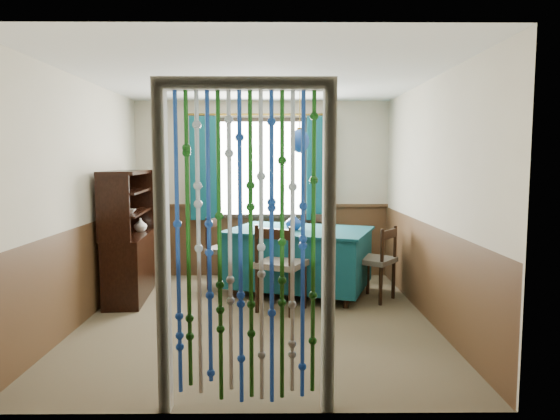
{
  "coord_description": "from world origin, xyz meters",
  "views": [
    {
      "loc": [
        0.2,
        -5.14,
        1.66
      ],
      "look_at": [
        0.24,
        0.64,
        1.09
      ],
      "focal_mm": 32.0,
      "sensor_mm": 36.0,
      "label": 1
    }
  ],
  "objects_px": {
    "vase_table": "(294,222)",
    "bowl_shelf": "(128,211)",
    "sideboard": "(129,253)",
    "vase_sideboard": "(140,224)",
    "dining_table": "(299,257)",
    "chair_far": "(312,245)",
    "pendant_lamp": "(300,141)",
    "chair_right": "(377,261)",
    "chair_near": "(280,265)",
    "chair_left": "(225,250)"
  },
  "relations": [
    {
      "from": "chair_left",
      "to": "chair_far",
      "type": "bearing_deg",
      "value": 126.89
    },
    {
      "from": "chair_far",
      "to": "bowl_shelf",
      "type": "relative_size",
      "value": 4.44
    },
    {
      "from": "sideboard",
      "to": "pendant_lamp",
      "type": "xyz_separation_m",
      "value": [
        2.06,
        0.2,
        1.35
      ]
    },
    {
      "from": "vase_table",
      "to": "vase_sideboard",
      "type": "distance_m",
      "value": 1.94
    },
    {
      "from": "dining_table",
      "to": "chair_far",
      "type": "bearing_deg",
      "value": 92.68
    },
    {
      "from": "chair_left",
      "to": "bowl_shelf",
      "type": "xyz_separation_m",
      "value": [
        -1.04,
        -0.72,
        0.59
      ]
    },
    {
      "from": "sideboard",
      "to": "bowl_shelf",
      "type": "distance_m",
      "value": 0.57
    },
    {
      "from": "vase_table",
      "to": "vase_sideboard",
      "type": "xyz_separation_m",
      "value": [
        -1.93,
        0.19,
        -0.04
      ]
    },
    {
      "from": "vase_sideboard",
      "to": "bowl_shelf",
      "type": "bearing_deg",
      "value": -90.0
    },
    {
      "from": "chair_near",
      "to": "bowl_shelf",
      "type": "distance_m",
      "value": 1.88
    },
    {
      "from": "sideboard",
      "to": "pendant_lamp",
      "type": "distance_m",
      "value": 2.47
    },
    {
      "from": "chair_far",
      "to": "sideboard",
      "type": "relative_size",
      "value": 0.61
    },
    {
      "from": "chair_far",
      "to": "vase_table",
      "type": "bearing_deg",
      "value": 105.58
    },
    {
      "from": "pendant_lamp",
      "to": "vase_table",
      "type": "xyz_separation_m",
      "value": [
        -0.07,
        -0.07,
        -0.99
      ]
    },
    {
      "from": "vase_table",
      "to": "bowl_shelf",
      "type": "relative_size",
      "value": 0.89
    },
    {
      "from": "vase_sideboard",
      "to": "chair_near",
      "type": "bearing_deg",
      "value": -26.28
    },
    {
      "from": "dining_table",
      "to": "chair_far",
      "type": "height_order",
      "value": "chair_far"
    },
    {
      "from": "dining_table",
      "to": "pendant_lamp",
      "type": "bearing_deg",
      "value": 154.58
    },
    {
      "from": "chair_far",
      "to": "chair_right",
      "type": "height_order",
      "value": "chair_far"
    },
    {
      "from": "chair_far",
      "to": "chair_right",
      "type": "xyz_separation_m",
      "value": [
        0.7,
        -0.99,
        -0.03
      ]
    },
    {
      "from": "chair_right",
      "to": "vase_table",
      "type": "xyz_separation_m",
      "value": [
        -0.98,
        0.23,
        0.44
      ]
    },
    {
      "from": "chair_right",
      "to": "chair_near",
      "type": "bearing_deg",
      "value": 147.97
    },
    {
      "from": "sideboard",
      "to": "chair_near",
      "type": "bearing_deg",
      "value": -21.37
    },
    {
      "from": "chair_near",
      "to": "sideboard",
      "type": "distance_m",
      "value": 1.9
    },
    {
      "from": "chair_far",
      "to": "vase_table",
      "type": "distance_m",
      "value": 0.91
    },
    {
      "from": "dining_table",
      "to": "bowl_shelf",
      "type": "relative_size",
      "value": 9.33
    },
    {
      "from": "chair_far",
      "to": "chair_near",
      "type": "bearing_deg",
      "value": 108.45
    },
    {
      "from": "pendant_lamp",
      "to": "bowl_shelf",
      "type": "distance_m",
      "value": 2.2
    },
    {
      "from": "dining_table",
      "to": "pendant_lamp",
      "type": "relative_size",
      "value": 2.65
    },
    {
      "from": "dining_table",
      "to": "pendant_lamp",
      "type": "xyz_separation_m",
      "value": [
        -0.0,
        0.0,
        1.43
      ]
    },
    {
      "from": "vase_table",
      "to": "bowl_shelf",
      "type": "height_order",
      "value": "bowl_shelf"
    },
    {
      "from": "vase_sideboard",
      "to": "chair_far",
      "type": "bearing_deg",
      "value": 14.4
    },
    {
      "from": "chair_right",
      "to": "pendant_lamp",
      "type": "xyz_separation_m",
      "value": [
        -0.91,
        0.3,
        1.43
      ]
    },
    {
      "from": "vase_table",
      "to": "chair_far",
      "type": "bearing_deg",
      "value": 69.49
    },
    {
      "from": "dining_table",
      "to": "bowl_shelf",
      "type": "xyz_separation_m",
      "value": [
        -2.0,
        -0.4,
        0.61
      ]
    },
    {
      "from": "sideboard",
      "to": "pendant_lamp",
      "type": "bearing_deg",
      "value": 0.83
    },
    {
      "from": "chair_right",
      "to": "chair_left",
      "type": "bearing_deg",
      "value": 108.47
    },
    {
      "from": "vase_table",
      "to": "chair_near",
      "type": "bearing_deg",
      "value": -104.34
    },
    {
      "from": "chair_near",
      "to": "chair_left",
      "type": "height_order",
      "value": "chair_near"
    },
    {
      "from": "sideboard",
      "to": "pendant_lamp",
      "type": "relative_size",
      "value": 2.06
    },
    {
      "from": "chair_near",
      "to": "vase_sideboard",
      "type": "relative_size",
      "value": 5.22
    },
    {
      "from": "pendant_lamp",
      "to": "chair_right",
      "type": "bearing_deg",
      "value": -18.04
    },
    {
      "from": "chair_left",
      "to": "pendant_lamp",
      "type": "distance_m",
      "value": 1.73
    },
    {
      "from": "sideboard",
      "to": "bowl_shelf",
      "type": "relative_size",
      "value": 7.26
    },
    {
      "from": "chair_far",
      "to": "vase_sideboard",
      "type": "bearing_deg",
      "value": 50.49
    },
    {
      "from": "vase_table",
      "to": "vase_sideboard",
      "type": "relative_size",
      "value": 1.01
    },
    {
      "from": "chair_near",
      "to": "bowl_shelf",
      "type": "relative_size",
      "value": 4.59
    },
    {
      "from": "chair_near",
      "to": "sideboard",
      "type": "height_order",
      "value": "sideboard"
    },
    {
      "from": "dining_table",
      "to": "bowl_shelf",
      "type": "bearing_deg",
      "value": -149.11
    },
    {
      "from": "sideboard",
      "to": "vase_sideboard",
      "type": "xyz_separation_m",
      "value": [
        0.06,
        0.32,
        0.32
      ]
    }
  ]
}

